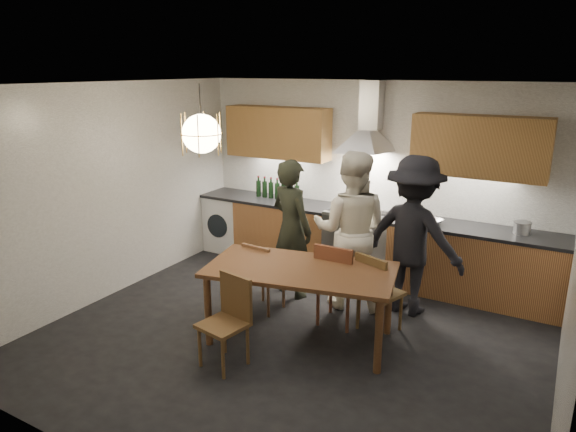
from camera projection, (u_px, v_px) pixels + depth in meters
The scene contains 17 objects.
ground at pixel (291, 337), 5.45m from camera, with size 5.00×5.00×0.00m, color black.
room_shell at pixel (291, 180), 4.98m from camera, with size 5.02×4.52×2.61m.
counter_run at pixel (363, 244), 6.95m from camera, with size 5.00×0.62×0.90m.
range_stove at pixel (361, 245), 6.95m from camera, with size 0.90×0.60×0.92m.
wall_fixtures at pixel (369, 138), 6.66m from camera, with size 4.30×0.54×1.10m.
pendant_lamp at pixel (201, 134), 5.26m from camera, with size 0.43×0.43×0.70m.
dining_table at pixel (300, 276), 5.23m from camera, with size 2.05×1.32×0.80m.
chair_back_left at pixel (261, 273), 5.90m from camera, with size 0.41×0.41×0.84m.
chair_back_mid at pixel (336, 280), 5.54m from camera, with size 0.44×0.44×0.95m.
chair_back_right at pixel (376, 288), 5.42m from camera, with size 0.51×0.51×0.89m.
chair_front at pixel (229, 315), 4.86m from camera, with size 0.46×0.46×0.88m.
person_left at pixel (291, 229), 6.27m from camera, with size 0.63×0.41×1.72m, color black.
person_mid at pixel (351, 230), 5.97m from camera, with size 0.90×0.70×1.86m, color silver.
person_right at pixel (413, 236), 5.80m from camera, with size 1.19×0.68×1.84m, color black.
mixing_bowl at pixel (432, 221), 6.31m from camera, with size 0.26×0.26×0.06m, color silver.
stock_pot at pixel (522, 228), 5.93m from camera, with size 0.19×0.19×0.13m, color silver.
wine_bottles at pixel (277, 189), 7.48m from camera, with size 0.72×0.07×0.31m.
Camera 1 is at (2.37, -4.26, 2.75)m, focal length 32.00 mm.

